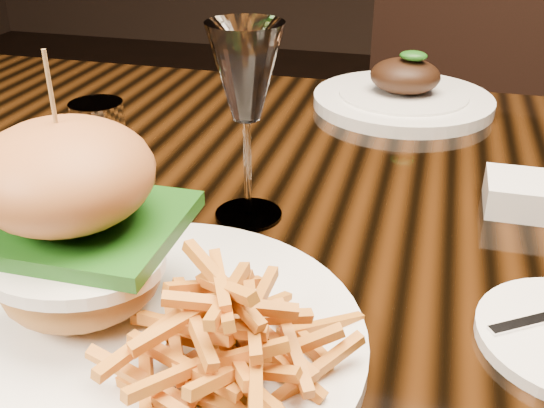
% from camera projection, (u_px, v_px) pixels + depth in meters
% --- Properties ---
extents(dining_table, '(1.60, 0.90, 0.75)m').
position_uv_depth(dining_table, '(338.00, 268.00, 0.71)').
color(dining_table, black).
rests_on(dining_table, ground).
extents(burger_plate, '(0.33, 0.33, 0.22)m').
position_uv_depth(burger_plate, '(132.00, 283.00, 0.45)').
color(burger_plate, white).
rests_on(burger_plate, dining_table).
extents(ramekin, '(0.09, 0.09, 0.03)m').
position_uv_depth(ramekin, '(521.00, 194.00, 0.67)').
color(ramekin, white).
rests_on(ramekin, dining_table).
extents(wine_glass, '(0.07, 0.07, 0.20)m').
position_uv_depth(wine_glass, '(246.00, 79.00, 0.59)').
color(wine_glass, white).
rests_on(wine_glass, dining_table).
extents(water_tumbler, '(0.06, 0.06, 0.08)m').
position_uv_depth(water_tumbler, '(100.00, 137.00, 0.74)').
color(water_tumbler, white).
rests_on(water_tumbler, dining_table).
extents(far_dish, '(0.27, 0.27, 0.09)m').
position_uv_depth(far_dish, '(403.00, 96.00, 0.95)').
color(far_dish, white).
rests_on(far_dish, dining_table).
extents(chair_far, '(0.57, 0.57, 0.95)m').
position_uv_depth(chair_far, '(442.00, 120.00, 1.51)').
color(chair_far, black).
rests_on(chair_far, ground).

